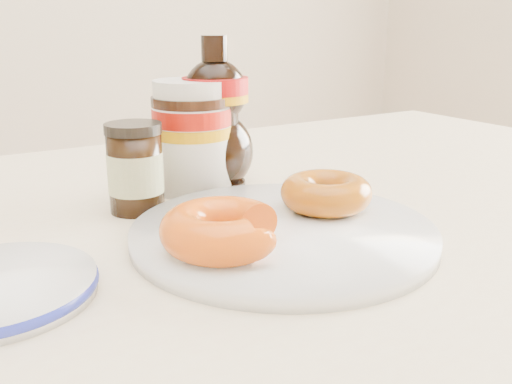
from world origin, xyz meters
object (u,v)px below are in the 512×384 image
dining_table (258,287)px  plate (283,232)px  donut_bitten (222,229)px  syrup_bottle (216,114)px  nutella_jar (192,132)px  dark_jar (135,169)px  donut_whole (326,193)px

dining_table → plate: bearing=-102.5°
donut_bitten → syrup_bottle: 0.25m
nutella_jar → plate: bearing=-89.8°
donut_bitten → dark_jar: bearing=96.3°
donut_whole → syrup_bottle: syrup_bottle is taller
dining_table → dark_jar: 0.19m
donut_whole → syrup_bottle: 0.19m
dining_table → nutella_jar: size_ratio=10.41×
donut_whole → donut_bitten: bearing=-163.4°
donut_bitten → nutella_jar: 0.24m
dining_table → donut_whole: size_ratio=14.79×
dining_table → plate: size_ratio=4.83×
donut_whole → syrup_bottle: size_ratio=0.51×
dark_jar → syrup_bottle: bearing=18.0°
dining_table → dark_jar: dark_jar is taller
dark_jar → donut_whole: bearing=-40.9°
donut_whole → syrup_bottle: (-0.04, 0.17, 0.06)m
dining_table → nutella_jar: nutella_jar is taller
syrup_bottle → nutella_jar: bearing=176.3°
dining_table → donut_bitten: (-0.09, -0.09, 0.12)m
plate → dark_jar: dark_jar is taller
dining_table → dark_jar: size_ratio=14.37×
plate → dark_jar: (-0.09, 0.16, 0.04)m
donut_bitten → nutella_jar: (0.08, 0.22, 0.04)m
donut_whole → syrup_bottle: bearing=102.0°
dining_table → donut_bitten: 0.18m
nutella_jar → syrup_bottle: (0.03, -0.00, 0.02)m
dark_jar → dining_table: bearing=-39.4°
syrup_bottle → dark_jar: 0.13m
donut_bitten → donut_whole: size_ratio=1.11×
donut_bitten → nutella_jar: bearing=73.5°
plate → dining_table: bearing=77.5°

